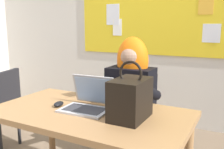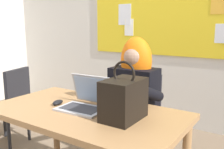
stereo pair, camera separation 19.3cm
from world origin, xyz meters
name	(u,v)px [view 2 (the right image)]	position (x,y,z in m)	size (l,w,h in m)	color
wall_back_bulletin	(174,13)	(0.00, 1.91, 1.49)	(6.04, 2.13, 2.97)	silver
desk_main	(85,123)	(0.09, -0.03, 0.66)	(1.40, 0.77, 0.75)	#A37547
chair_at_desk	(137,115)	(0.12, 0.71, 0.50)	(0.43, 0.43, 0.89)	black
person_costumed	(130,95)	(0.11, 0.58, 0.73)	(0.60, 0.61, 1.24)	black
laptop	(86,101)	(0.06, 0.01, 0.80)	(0.35, 0.31, 0.23)	#B7B7BC
computer_mouse	(58,102)	(-0.17, -0.04, 0.77)	(0.06, 0.10, 0.03)	black
handbag	(124,99)	(0.41, -0.03, 0.88)	(0.20, 0.30, 0.38)	black
chair_spare_by_window	(11,104)	(-1.23, 0.27, 0.49)	(0.52, 0.52, 0.88)	black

